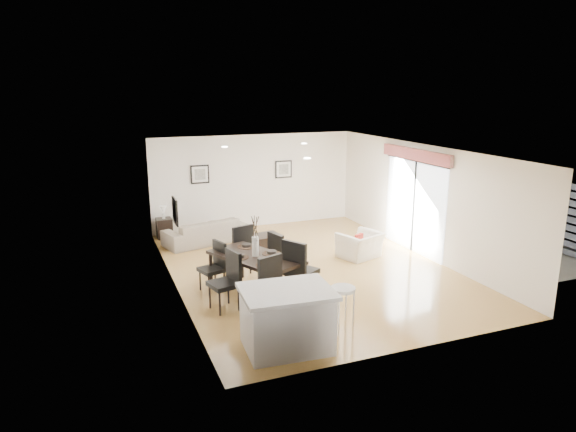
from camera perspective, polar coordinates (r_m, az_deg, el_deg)
name	(u,v)px	position (r m, az deg, el deg)	size (l,w,h in m)	color
ground	(309,268)	(11.76, 2.32, -5.84)	(8.00, 8.00, 0.00)	tan
wall_back	(254,181)	(15.04, -3.76, 3.90)	(6.00, 0.04, 2.70)	white
wall_front	(416,269)	(8.02, 14.00, -5.69)	(6.00, 0.04, 2.70)	white
wall_left	(173,224)	(10.56, -12.69, -0.83)	(0.04, 8.00, 2.70)	white
wall_right	(423,200)	(12.85, 14.74, 1.70)	(0.04, 8.00, 2.70)	white
ceiling	(310,150)	(11.13, 2.46, 7.34)	(6.00, 8.00, 0.02)	white
sofa	(205,231)	(13.72, -9.19, -1.69)	(2.16, 0.84, 0.63)	gray
armchair	(360,245)	(12.52, 8.02, -3.23)	(0.95, 0.83, 0.62)	white
courtyard_plant_a	(543,240)	(14.26, 26.44, -2.38)	(0.58, 0.51, 0.65)	#3B632A
courtyard_plant_b	(463,217)	(15.85, 18.84, -0.11)	(0.36, 0.36, 0.65)	#3B632A
dining_table	(256,260)	(10.13, -3.63, -4.86)	(1.68, 2.16, 0.80)	black
dining_chair_wnear	(228,277)	(9.57, -6.67, -6.74)	(0.60, 0.60, 1.11)	black
dining_chair_wfar	(215,264)	(10.47, -8.08, -5.25)	(0.57, 0.57, 1.01)	black
dining_chair_enear	(298,266)	(9.89, 1.13, -5.63)	(0.74, 0.74, 1.20)	black
dining_chair_efar	(280,255)	(10.78, -0.90, -4.31)	(0.60, 0.60, 1.08)	black
dining_chair_head	(275,285)	(9.08, -1.49, -7.68)	(0.65, 0.65, 1.14)	black
dining_chair_foot	(240,247)	(11.25, -5.35, -3.43)	(0.63, 0.63, 1.13)	black
vase	(255,240)	(10.00, -3.66, -2.63)	(1.04, 1.59, 0.81)	white
coffee_table	(262,243)	(12.97, -2.94, -3.00)	(0.98, 0.59, 0.39)	black
side_table	(164,228)	(14.41, -13.58, -1.32)	(0.41, 0.41, 0.54)	black
table_lamp	(163,210)	(14.29, -13.69, 0.60)	(0.18, 0.18, 0.35)	white
cushion	(359,239)	(12.35, 7.89, -2.60)	(0.27, 0.08, 0.27)	maroon
kitchen_island	(287,319)	(8.17, -0.13, -11.33)	(1.48, 1.18, 0.99)	silver
bar_stool	(343,294)	(8.44, 6.12, -8.67)	(0.40, 0.40, 0.88)	silver
framed_print_back_left	(200,174)	(14.56, -9.77, 4.59)	(0.52, 0.04, 0.52)	black
framed_print_back_right	(283,169)	(15.25, -0.50, 5.22)	(0.52, 0.04, 0.52)	black
framed_print_left_wall	(175,211)	(10.30, -12.44, 0.53)	(0.04, 0.52, 0.52)	black
sliding_door	(415,186)	(13.00, 13.90, 3.31)	(0.12, 2.70, 2.57)	white
courtyard	(497,200)	(15.59, 22.25, 1.64)	(6.00, 6.00, 2.00)	gray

